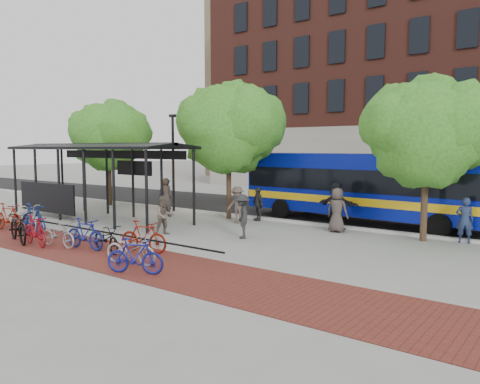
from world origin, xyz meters
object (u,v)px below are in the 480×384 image
Objects in this scene: bike_6 at (58,234)px; bike_8 at (106,238)px; pedestrian_4 at (258,204)px; pedestrian_7 at (465,220)px; pedestrian_1 at (166,197)px; tree_c at (430,129)px; bus at (365,184)px; pedestrian_8 at (164,215)px; pedestrian_9 at (242,216)px; tree_b at (231,125)px; bike_9 at (143,237)px; pedestrian_5 at (336,206)px; lamp_post_left at (173,160)px; bike_10 at (131,249)px; bike_1 at (8,217)px; bike_2 at (25,218)px; bus_shelter at (95,156)px; pedestrian_3 at (237,205)px; bike_7 at (85,234)px; bike_11 at (135,256)px; bike_5 at (35,231)px; pedestrian_6 at (337,210)px; tree_a at (110,133)px; pedestrian_2 at (166,197)px; bike_3 at (33,219)px; bike_4 at (18,227)px.

bike_6 is 0.98× the size of bike_8.
pedestrian_7 is (8.79, 0.20, 0.04)m from pedestrian_4.
tree_c is at bearing 172.22° from pedestrian_1.
bus reaches higher than pedestrian_8.
pedestrian_1 is 6.73m from pedestrian_9.
pedestrian_1 is at bearing -155.29° from tree_b.
pedestrian_9 is (1.13, 3.80, 0.31)m from bike_9.
pedestrian_4 is (2.10, 8.88, 0.34)m from bike_6.
pedestrian_7 is (4.88, 0.11, -0.16)m from pedestrian_5.
lamp_post_left is 3.06× the size of bike_6.
bike_10 is at bearing -158.40° from bike_9.
bike_8 is at bearing -79.54° from bike_6.
bike_1 is at bearing 74.14° from bike_10.
tree_c reaches higher than bike_2.
bike_9 is (6.81, 0.26, -0.04)m from bike_2.
pedestrian_3 is at bearing 24.37° from bus_shelter.
bike_11 is at bearing -110.56° from bike_7.
bike_5 is 1.01× the size of bike_7.
pedestrian_4 reaches higher than bike_2.
bike_2 is 1.18× the size of pedestrian_6.
tree_a reaches higher than pedestrian_8.
bike_6 is (4.65, -0.63, -0.12)m from bike_1.
pedestrian_2 is at bearing 21.60° from bike_7.
bike_5 is 2.89m from bike_8.
bike_6 is 1.08× the size of pedestrian_4.
bike_5 is 4.08m from bike_9.
lamp_post_left is 3.15× the size of bike_11.
tree_c is 11.14m from bike_11.
tree_a reaches higher than bike_5.
pedestrian_6 reaches higher than bike_3.
lamp_post_left is 8.63m from bike_1.
bike_3 is at bearing 72.04° from bike_10.
bike_1 is 17.69m from pedestrian_7.
bike_3 is 9.55m from pedestrian_4.
bike_5 reaches higher than bike_7.
pedestrian_5 is at bearing -61.97° from pedestrian_6.
bike_10 is (3.14, -8.71, -4.00)m from tree_b.
bike_9 is 1.14× the size of pedestrian_8.
pedestrian_3 is 9.17m from pedestrian_7.
pedestrian_5 is (3.06, 7.77, 0.46)m from bike_9.
pedestrian_7 is 0.98× the size of pedestrian_9.
pedestrian_4 is 0.94× the size of pedestrian_9.
bike_4 is 8.00m from pedestrian_2.
bike_2 is 1.21× the size of bike_10.
tree_a is 12.56m from bike_6.
bike_2 is 1.21× the size of bike_7.
bike_4 is at bearing -105.87° from tree_b.
pedestrian_4 is at bearing 178.12° from tree_c.
bike_10 is at bearing -101.79° from bike_1.
bus_shelter is at bearing -105.53° from lamp_post_left.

